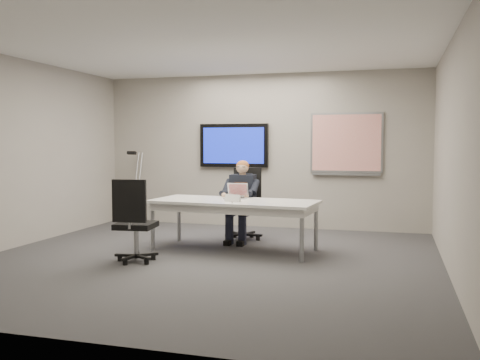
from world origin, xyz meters
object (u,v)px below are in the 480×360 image
(office_chair_near, at_px, (135,236))
(seated_person, at_px, (240,209))
(laptop, at_px, (236,195))
(conference_table, at_px, (234,206))
(office_chair_far, at_px, (244,217))

(office_chair_near, xyz_separation_m, seated_person, (0.90, 1.77, 0.17))
(office_chair_near, xyz_separation_m, laptop, (0.96, 1.37, 0.44))
(conference_table, relative_size, laptop, 7.65)
(conference_table, xyz_separation_m, seated_person, (-0.11, 0.67, -0.13))
(office_chair_near, distance_m, laptop, 1.73)
(office_chair_far, relative_size, office_chair_near, 1.05)
(office_chair_near, bearing_deg, office_chair_far, -120.94)
(conference_table, relative_size, office_chair_far, 2.13)
(conference_table, bearing_deg, laptop, 104.73)
(office_chair_far, distance_m, office_chair_near, 2.21)
(laptop, bearing_deg, seated_person, 97.03)
(seated_person, xyz_separation_m, laptop, (0.06, -0.40, 0.27))
(conference_table, xyz_separation_m, laptop, (-0.05, 0.27, 0.14))
(office_chair_far, bearing_deg, office_chair_near, -113.92)
(conference_table, relative_size, office_chair_near, 2.23)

